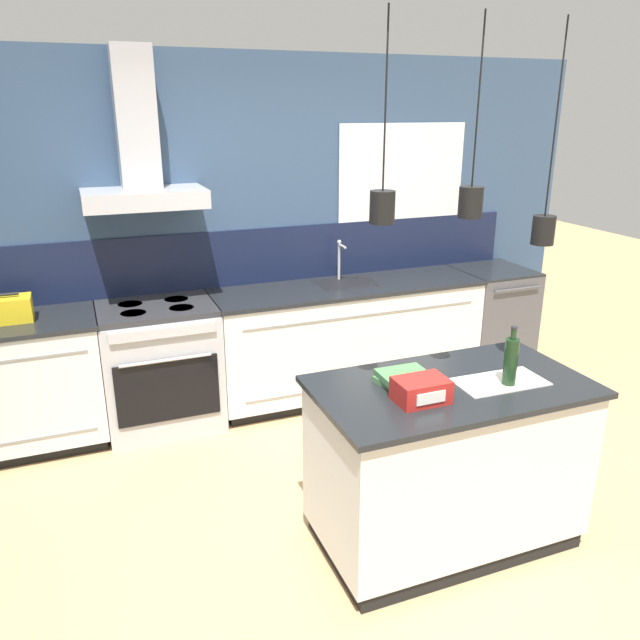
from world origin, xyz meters
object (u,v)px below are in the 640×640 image
object	(u,v)px
oven_range	(161,366)
yellow_toolbox	(3,310)
bottle_on_island	(511,361)
red_supply_box	(421,390)
book_stack	(408,382)
dishwasher	(489,319)

from	to	relation	value
oven_range	yellow_toolbox	distance (m)	1.08
bottle_on_island	red_supply_box	world-z (taller)	bottle_on_island
bottle_on_island	book_stack	distance (m)	0.51
dishwasher	red_supply_box	world-z (taller)	red_supply_box
oven_range	book_stack	xyz separation A→B (m)	(0.98, -1.81, 0.48)
red_supply_box	bottle_on_island	bearing A→B (deg)	-0.30
yellow_toolbox	bottle_on_island	bearing A→B (deg)	-39.49
bottle_on_island	red_supply_box	xyz separation A→B (m)	(-0.50, 0.00, -0.07)
red_supply_box	yellow_toolbox	size ratio (longest dim) A/B	0.73
oven_range	dishwasher	size ratio (longest dim) A/B	1.00
dishwasher	red_supply_box	xyz separation A→B (m)	(-1.86, -1.97, 0.51)
dishwasher	book_stack	world-z (taller)	book_stack
book_stack	dishwasher	bearing A→B (deg)	44.56
dishwasher	book_stack	size ratio (longest dim) A/B	2.47
red_supply_box	oven_range	bearing A→B (deg)	115.97
book_stack	yellow_toolbox	xyz separation A→B (m)	(-1.92, 1.82, 0.05)
oven_range	bottle_on_island	xyz separation A→B (m)	(1.46, -1.97, 0.58)
dishwasher	bottle_on_island	distance (m)	2.47
oven_range	book_stack	world-z (taller)	book_stack
oven_range	dishwasher	distance (m)	2.82
bottle_on_island	book_stack	bearing A→B (deg)	161.56
oven_range	dishwasher	world-z (taller)	same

